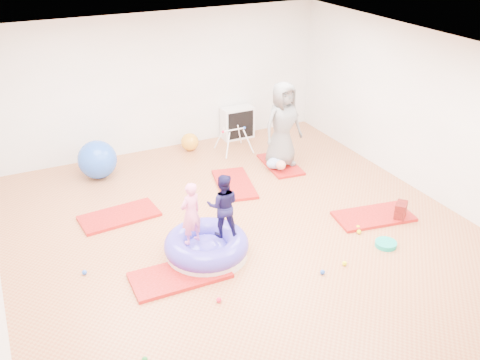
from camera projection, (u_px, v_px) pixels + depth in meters
name	position (u px, v px, depth m)	size (l,w,h in m)	color
room	(249.00, 157.00, 7.56)	(7.01, 8.01, 2.81)	#AB5836
gym_mat_front_left	(180.00, 275.00, 7.36)	(1.34, 0.67, 0.06)	red
gym_mat_mid_left	(119.00, 216.00, 8.79)	(1.26, 0.63, 0.05)	red
gym_mat_center_back	(234.00, 184.00, 9.81)	(1.24, 0.62, 0.05)	red
gym_mat_right	(374.00, 216.00, 8.78)	(1.27, 0.64, 0.05)	red
gym_mat_rear_right	(280.00, 164.00, 10.56)	(1.13, 0.57, 0.05)	red
inflatable_cushion	(207.00, 247.00, 7.76)	(1.23, 1.23, 0.39)	white
child_pink	(191.00, 210.00, 7.37)	(0.34, 0.23, 0.94)	pink
child_navy	(223.00, 203.00, 7.53)	(0.47, 0.36, 0.96)	#130F37
adult_caregiver	(283.00, 125.00, 10.14)	(0.81, 0.53, 1.66)	slate
infant	(277.00, 163.00, 10.27)	(0.40, 0.41, 0.24)	#92A7D8
ball_pit_balls	(259.00, 270.00, 7.45)	(4.21, 1.99, 0.07)	#F0F10A
exercise_ball_blue	(97.00, 160.00, 9.96)	(0.72, 0.72, 0.72)	blue
exercise_ball_orange	(190.00, 142.00, 11.16)	(0.37, 0.37, 0.37)	orange
infant_play_gym	(234.00, 137.00, 11.02)	(0.66, 0.62, 0.50)	white
cube_shelf	(238.00, 123.00, 11.71)	(0.69, 0.34, 0.69)	white
balance_disc	(386.00, 244.00, 8.04)	(0.32, 0.32, 0.07)	#0CA991
backpack	(401.00, 211.00, 8.67)	(0.27, 0.16, 0.31)	red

